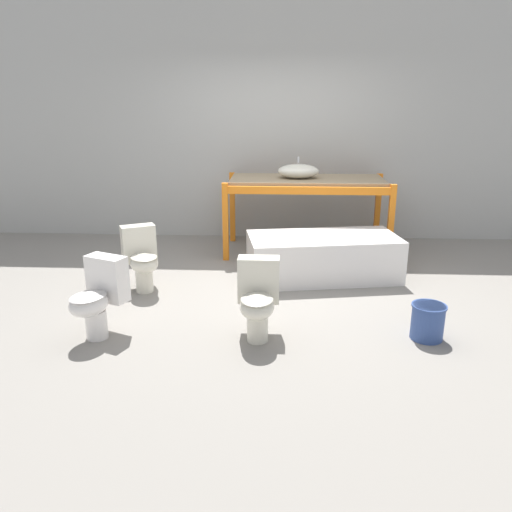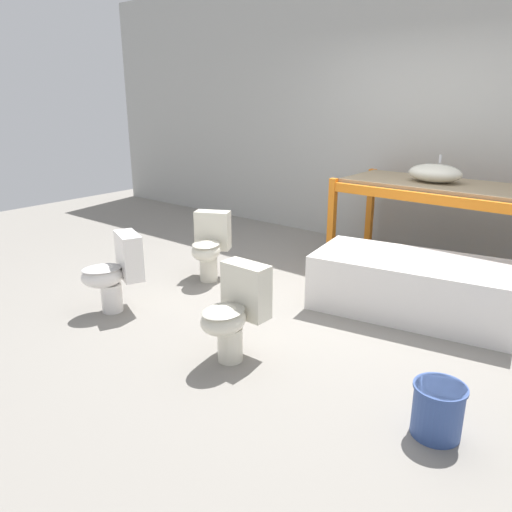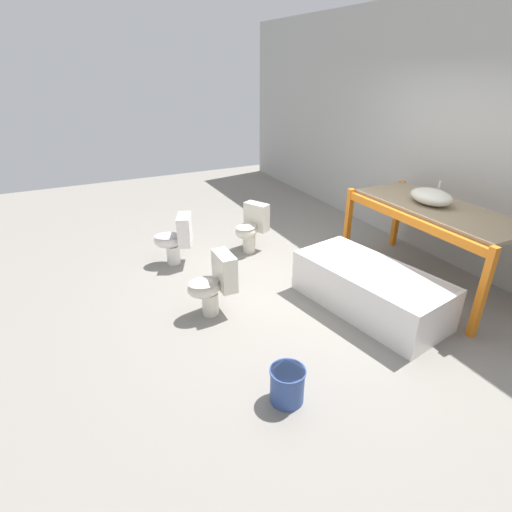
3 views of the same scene
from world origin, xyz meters
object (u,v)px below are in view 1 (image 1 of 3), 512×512
Objects in this scene: sink_basin at (298,171)px; toilet_near at (258,298)px; bathtub_main at (323,254)px; bucket_white at (428,321)px; toilet_extra at (142,257)px; toilet_far at (98,296)px.

sink_basin reaches higher than toilet_near.
bucket_white is at bearing -72.26° from bathtub_main.
sink_basin is 2.31m from toilet_extra.
sink_basin is 1.29m from bathtub_main.
sink_basin is 0.77× the size of toilet_far.
toilet_extra reaches higher than bathtub_main.
toilet_far reaches higher than bucket_white.
toilet_far is at bearing -178.14° from bucket_white.
toilet_near is 1.62m from toilet_extra.
bathtub_main is at bearing 61.13° from toilet_far.
toilet_far is at bearing -121.17° from toilet_extra.
toilet_near reaches higher than bucket_white.
bucket_white is at bearing -46.93° from toilet_extra.
bathtub_main is at bearing 67.21° from toilet_near.
toilet_extra is (-1.25, 1.03, 0.00)m from toilet_near.
bathtub_main is 2.60× the size of toilet_near.
toilet_extra is (-1.63, -1.49, -0.68)m from sink_basin.
toilet_far is 2.74m from bucket_white.
bucket_white is (0.76, -1.46, -0.12)m from bathtub_main.
sink_basin is 0.30× the size of bathtub_main.
sink_basin is 3.14m from toilet_far.
toilet_extra is at bearing 140.72° from toilet_near.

